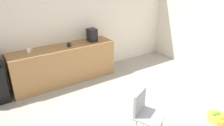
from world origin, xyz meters
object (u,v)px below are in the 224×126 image
at_px(chair_gray, 145,110).
at_px(mug_green, 69,45).
at_px(mug_white, 29,50).
at_px(coffee_maker, 92,35).
at_px(fruit_bowl, 218,117).

bearing_deg(chair_gray, mug_green, 94.85).
height_order(mug_white, coffee_maker, coffee_maker).
xyz_separation_m(chair_gray, mug_white, (-1.09, 2.57, 0.43)).
height_order(chair_gray, coffee_maker, coffee_maker).
relative_size(fruit_bowl, mug_green, 2.06).
bearing_deg(mug_white, coffee_maker, -1.46).
distance_m(chair_gray, mug_green, 2.49).
xyz_separation_m(fruit_bowl, mug_green, (-0.63, 3.36, 0.15)).
bearing_deg(mug_white, fruit_bowl, -66.47).
xyz_separation_m(fruit_bowl, coffee_maker, (0.02, 3.44, 0.27)).
distance_m(chair_gray, mug_white, 2.82).
bearing_deg(mug_white, chair_gray, -66.99).
height_order(fruit_bowl, mug_green, mug_green).
bearing_deg(coffee_maker, chair_gray, -100.08).
distance_m(fruit_bowl, coffee_maker, 3.45).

